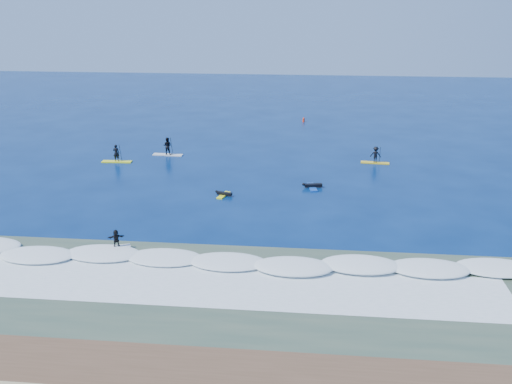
# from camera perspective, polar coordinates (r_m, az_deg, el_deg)

# --- Properties ---
(ground) EXTENTS (160.00, 160.00, 0.00)m
(ground) POSITION_cam_1_polar(r_m,az_deg,el_deg) (44.45, -2.14, -1.38)
(ground) COLOR #031C4A
(ground) RESTS_ON ground
(wet_sand_strip) EXTENTS (90.00, 5.00, 0.08)m
(wet_sand_strip) POSITION_cam_1_polar(r_m,az_deg,el_deg) (25.75, -9.07, -18.08)
(wet_sand_strip) COLOR #513926
(wet_sand_strip) RESTS_ON ground
(shallow_water) EXTENTS (90.00, 13.00, 0.01)m
(shallow_water) POSITION_cam_1_polar(r_m,az_deg,el_deg) (31.87, -5.65, -10.07)
(shallow_water) COLOR #344738
(shallow_water) RESTS_ON ground
(breaking_wave) EXTENTS (40.00, 6.00, 0.30)m
(breaking_wave) POSITION_cam_1_polar(r_m,az_deg,el_deg) (35.36, -4.38, -6.97)
(breaking_wave) COLOR white
(breaking_wave) RESTS_ON ground
(whitewater) EXTENTS (34.00, 5.00, 0.02)m
(whitewater) POSITION_cam_1_polar(r_m,az_deg,el_deg) (32.73, -5.31, -9.24)
(whitewater) COLOR silver
(whitewater) RESTS_ON ground
(sup_paddler_left) EXTENTS (2.95, 0.85, 2.05)m
(sup_paddler_left) POSITION_cam_1_polar(r_m,az_deg,el_deg) (57.72, -13.78, 3.54)
(sup_paddler_left) COLOR #F9FA1B
(sup_paddler_left) RESTS_ON ground
(sup_paddler_center) EXTENTS (3.13, 0.95, 2.17)m
(sup_paddler_center) POSITION_cam_1_polar(r_m,az_deg,el_deg) (59.21, -8.85, 4.41)
(sup_paddler_center) COLOR silver
(sup_paddler_center) RESTS_ON ground
(sup_paddler_right) EXTENTS (2.80, 0.98, 1.92)m
(sup_paddler_right) POSITION_cam_1_polar(r_m,az_deg,el_deg) (56.86, 11.86, 3.56)
(sup_paddler_right) COLOR yellow
(sup_paddler_right) RESTS_ON ground
(prone_paddler_near) EXTENTS (1.45, 1.90, 0.38)m
(prone_paddler_near) POSITION_cam_1_polar(r_m,az_deg,el_deg) (46.66, -3.26, -0.23)
(prone_paddler_near) COLOR yellow
(prone_paddler_near) RESTS_ON ground
(prone_paddler_far) EXTENTS (1.73, 2.24, 0.46)m
(prone_paddler_far) POSITION_cam_1_polar(r_m,az_deg,el_deg) (48.79, 5.65, 0.60)
(prone_paddler_far) COLOR #174BB1
(prone_paddler_far) RESTS_ON ground
(wave_surfer) EXTENTS (1.75, 1.11, 1.24)m
(wave_surfer) POSITION_cam_1_polar(r_m,az_deg,el_deg) (37.60, -13.80, -4.65)
(wave_surfer) COLOR silver
(wave_surfer) RESTS_ON breaking_wave
(marker_buoy) EXTENTS (0.30, 0.30, 0.72)m
(marker_buoy) POSITION_cam_1_polar(r_m,az_deg,el_deg) (74.90, 4.79, 7.21)
(marker_buoy) COLOR red
(marker_buoy) RESTS_ON ground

